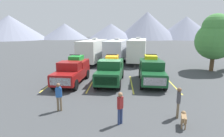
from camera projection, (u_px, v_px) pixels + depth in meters
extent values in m
plane|color=#3F4244|center=(112.00, 83.00, 16.54)|extent=(240.00, 240.00, 0.00)
cube|color=maroon|center=(72.00, 74.00, 16.11)|extent=(2.39, 5.47, 0.88)
cube|color=maroon|center=(63.00, 74.00, 14.14)|extent=(2.02, 1.63, 0.08)
cube|color=maroon|center=(70.00, 66.00, 15.47)|extent=(1.97, 1.53, 0.78)
cube|color=slate|center=(67.00, 67.00, 14.92)|extent=(1.76, 0.35, 0.58)
cube|color=maroon|center=(77.00, 63.00, 17.35)|extent=(2.13, 2.60, 0.59)
cube|color=silver|center=(60.00, 82.00, 13.54)|extent=(1.69, 0.19, 0.61)
cylinder|color=black|center=(75.00, 85.00, 14.33)|extent=(0.35, 0.92, 0.90)
cylinder|color=black|center=(54.00, 84.00, 14.55)|extent=(0.35, 0.92, 0.90)
cylinder|color=black|center=(87.00, 74.00, 17.85)|extent=(0.35, 0.92, 0.90)
cylinder|color=black|center=(70.00, 74.00, 18.07)|extent=(0.35, 0.92, 0.90)
cube|color=green|center=(76.00, 58.00, 17.24)|extent=(1.21, 1.65, 0.45)
cylinder|color=black|center=(79.00, 59.00, 16.66)|extent=(0.21, 0.45, 0.44)
cylinder|color=black|center=(70.00, 59.00, 16.77)|extent=(0.21, 0.45, 0.44)
cylinder|color=black|center=(82.00, 57.00, 17.71)|extent=(0.21, 0.45, 0.44)
cylinder|color=black|center=(74.00, 57.00, 17.82)|extent=(0.21, 0.45, 0.44)
cube|color=black|center=(75.00, 55.00, 16.73)|extent=(1.00, 0.16, 0.08)
cube|color=#144723|center=(110.00, 73.00, 16.27)|extent=(2.50, 5.72, 0.96)
cube|color=#144723|center=(107.00, 73.00, 14.21)|extent=(2.11, 1.71, 0.08)
cube|color=#144723|center=(110.00, 65.00, 15.59)|extent=(2.06, 1.59, 0.82)
cube|color=slate|center=(109.00, 66.00, 15.02)|extent=(1.85, 0.37, 0.60)
cube|color=#144723|center=(112.00, 63.00, 17.57)|extent=(2.23, 2.71, 0.51)
cube|color=silver|center=(106.00, 81.00, 13.58)|extent=(1.77, 0.19, 0.67)
cylinder|color=black|center=(119.00, 85.00, 14.42)|extent=(0.35, 0.91, 0.89)
cylinder|color=black|center=(96.00, 84.00, 14.65)|extent=(0.35, 0.91, 0.89)
cylinder|color=black|center=(122.00, 74.00, 18.09)|extent=(0.35, 0.91, 0.89)
cylinder|color=black|center=(104.00, 73.00, 18.32)|extent=(0.35, 0.91, 0.89)
cube|color=orange|center=(112.00, 58.00, 17.47)|extent=(1.27, 1.72, 0.45)
cylinder|color=black|center=(116.00, 59.00, 16.87)|extent=(0.21, 0.45, 0.44)
cylinder|color=black|center=(107.00, 59.00, 16.98)|extent=(0.21, 0.45, 0.44)
cylinder|color=black|center=(118.00, 57.00, 17.97)|extent=(0.21, 0.45, 0.44)
cylinder|color=black|center=(108.00, 57.00, 18.08)|extent=(0.21, 0.45, 0.44)
cube|color=black|center=(112.00, 55.00, 16.95)|extent=(1.05, 0.16, 0.08)
cube|color=#144723|center=(151.00, 74.00, 16.17)|extent=(2.46, 5.65, 0.90)
cube|color=#144723|center=(154.00, 74.00, 14.15)|extent=(2.08, 1.69, 0.08)
cube|color=#144723|center=(152.00, 66.00, 15.51)|extent=(2.03, 1.57, 0.81)
cube|color=slate|center=(153.00, 66.00, 14.95)|extent=(1.81, 0.36, 0.60)
cube|color=#144723|center=(150.00, 63.00, 17.46)|extent=(2.19, 2.68, 0.60)
cube|color=silver|center=(155.00, 82.00, 13.52)|extent=(1.74, 0.19, 0.63)
cylinder|color=black|center=(165.00, 85.00, 14.34)|extent=(0.35, 0.91, 0.89)
cylinder|color=black|center=(142.00, 84.00, 14.57)|extent=(0.35, 0.91, 0.89)
cylinder|color=black|center=(159.00, 74.00, 17.97)|extent=(0.35, 0.91, 0.89)
cylinder|color=black|center=(140.00, 73.00, 18.20)|extent=(0.35, 0.91, 0.89)
cube|color=yellow|center=(151.00, 58.00, 17.35)|extent=(1.25, 1.70, 0.45)
cylinder|color=black|center=(156.00, 59.00, 16.75)|extent=(0.21, 0.45, 0.44)
cylinder|color=black|center=(146.00, 58.00, 16.86)|extent=(0.21, 0.45, 0.44)
cylinder|color=black|center=(155.00, 57.00, 17.83)|extent=(0.21, 0.45, 0.44)
cylinder|color=black|center=(146.00, 57.00, 17.94)|extent=(0.21, 0.45, 0.44)
cube|color=black|center=(151.00, 54.00, 16.83)|extent=(1.03, 0.16, 0.08)
cube|color=gold|center=(53.00, 83.00, 16.50)|extent=(0.12, 5.50, 0.01)
cube|color=gold|center=(92.00, 83.00, 16.34)|extent=(0.12, 5.50, 0.01)
cube|color=gold|center=(132.00, 84.00, 16.17)|extent=(0.12, 5.50, 0.01)
cube|color=gold|center=(172.00, 84.00, 16.00)|extent=(0.12, 5.50, 0.01)
cube|color=silver|center=(93.00, 50.00, 25.77)|extent=(3.66, 7.80, 2.87)
cube|color=#4C6B99|center=(85.00, 49.00, 25.99)|extent=(1.12, 7.12, 0.24)
cube|color=silver|center=(95.00, 39.00, 26.51)|extent=(0.70, 0.78, 0.30)
cube|color=#333333|center=(83.00, 67.00, 21.95)|extent=(0.30, 1.20, 0.12)
cylinder|color=black|center=(99.00, 62.00, 25.01)|extent=(0.33, 0.78, 0.76)
cylinder|color=black|center=(84.00, 62.00, 25.47)|extent=(0.33, 0.78, 0.76)
cylinder|color=black|center=(102.00, 60.00, 26.74)|extent=(0.33, 0.78, 0.76)
cylinder|color=black|center=(88.00, 60.00, 27.19)|extent=(0.33, 0.78, 0.76)
cube|color=silver|center=(116.00, 50.00, 26.00)|extent=(3.50, 6.85, 2.84)
cube|color=#4C6B99|center=(108.00, 49.00, 26.22)|extent=(0.98, 6.21, 0.24)
cube|color=silver|center=(117.00, 39.00, 26.61)|extent=(0.70, 0.78, 0.30)
cube|color=#333333|center=(111.00, 66.00, 22.64)|extent=(0.30, 1.20, 0.12)
cylinder|color=black|center=(123.00, 62.00, 25.36)|extent=(0.33, 0.78, 0.76)
cylinder|color=black|center=(107.00, 61.00, 25.81)|extent=(0.33, 0.78, 0.76)
cylinder|color=black|center=(124.00, 60.00, 26.86)|extent=(0.33, 0.78, 0.76)
cylinder|color=black|center=(109.00, 60.00, 27.31)|extent=(0.33, 0.78, 0.76)
cube|color=silver|center=(137.00, 49.00, 26.23)|extent=(3.54, 7.86, 2.98)
cube|color=#4C6B99|center=(129.00, 48.00, 26.43)|extent=(1.14, 7.19, 0.24)
cube|color=silver|center=(138.00, 38.00, 26.97)|extent=(0.70, 0.78, 0.30)
cube|color=#333333|center=(135.00, 66.00, 22.38)|extent=(0.30, 1.20, 0.12)
cylinder|color=black|center=(144.00, 62.00, 25.49)|extent=(0.33, 0.78, 0.76)
cylinder|color=black|center=(129.00, 61.00, 25.92)|extent=(0.33, 0.78, 0.76)
cylinder|color=black|center=(145.00, 60.00, 27.23)|extent=(0.33, 0.78, 0.76)
cylinder|color=black|center=(130.00, 59.00, 27.66)|extent=(0.33, 0.78, 0.76)
cylinder|color=navy|center=(121.00, 116.00, 9.18)|extent=(0.13, 0.13, 0.88)
cylinder|color=navy|center=(119.00, 117.00, 9.06)|extent=(0.13, 0.13, 0.88)
cube|color=maroon|center=(120.00, 103.00, 8.96)|extent=(0.33, 0.32, 0.63)
sphere|color=#9E704C|center=(120.00, 95.00, 8.87)|extent=(0.24, 0.24, 0.24)
cylinder|color=maroon|center=(122.00, 102.00, 9.06)|extent=(0.10, 0.10, 0.56)
cylinder|color=maroon|center=(118.00, 104.00, 8.88)|extent=(0.10, 0.10, 0.56)
cylinder|color=#726047|center=(61.00, 104.00, 10.66)|extent=(0.13, 0.13, 0.88)
cylinder|color=#726047|center=(58.00, 104.00, 10.65)|extent=(0.13, 0.13, 0.88)
cube|color=#2659A5|center=(59.00, 92.00, 10.49)|extent=(0.28, 0.23, 0.62)
sphere|color=brown|center=(58.00, 85.00, 10.40)|extent=(0.24, 0.24, 0.24)
cylinder|color=#2659A5|center=(61.00, 93.00, 10.51)|extent=(0.10, 0.10, 0.56)
cylinder|color=#2659A5|center=(56.00, 93.00, 10.49)|extent=(0.10, 0.10, 0.56)
cylinder|color=#726047|center=(178.00, 109.00, 9.89)|extent=(0.13, 0.13, 0.89)
cylinder|color=#726047|center=(178.00, 111.00, 9.73)|extent=(0.13, 0.13, 0.89)
cube|color=#4C4C51|center=(179.00, 97.00, 9.65)|extent=(0.27, 0.31, 0.63)
sphere|color=brown|center=(179.00, 90.00, 9.56)|extent=(0.24, 0.24, 0.24)
cylinder|color=#4C4C51|center=(179.00, 97.00, 9.79)|extent=(0.10, 0.10, 0.57)
cylinder|color=#4C4C51|center=(179.00, 99.00, 9.53)|extent=(0.10, 0.10, 0.57)
cube|color=olive|center=(184.00, 118.00, 8.83)|extent=(0.42, 0.71, 0.23)
sphere|color=olive|center=(184.00, 113.00, 9.15)|extent=(0.25, 0.25, 0.25)
cylinder|color=olive|center=(184.00, 121.00, 8.48)|extent=(0.08, 0.16, 0.20)
cylinder|color=olive|center=(181.00, 121.00, 9.14)|extent=(0.06, 0.06, 0.37)
cylinder|color=olive|center=(185.00, 122.00, 9.08)|extent=(0.06, 0.06, 0.37)
cylinder|color=olive|center=(182.00, 126.00, 8.70)|extent=(0.06, 0.06, 0.37)
cylinder|color=olive|center=(185.00, 126.00, 8.65)|extent=(0.06, 0.06, 0.37)
cylinder|color=brown|center=(212.00, 61.00, 21.06)|extent=(0.47, 0.47, 2.52)
sphere|color=#478C42|center=(215.00, 41.00, 20.56)|extent=(4.39, 4.39, 4.39)
sphere|color=#478C42|center=(216.00, 27.00, 20.09)|extent=(3.07, 3.07, 3.07)
cone|color=gray|center=(10.00, 28.00, 93.61)|extent=(37.99, 37.99, 12.69)
cone|color=gray|center=(65.00, 31.00, 100.97)|extent=(26.42, 26.42, 8.71)
cone|color=gray|center=(111.00, 31.00, 97.53)|extent=(26.43, 26.43, 8.58)
cone|color=gray|center=(147.00, 26.00, 99.82)|extent=(34.37, 34.37, 15.07)
cone|color=gray|center=(186.00, 28.00, 98.87)|extent=(32.96, 32.96, 12.48)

